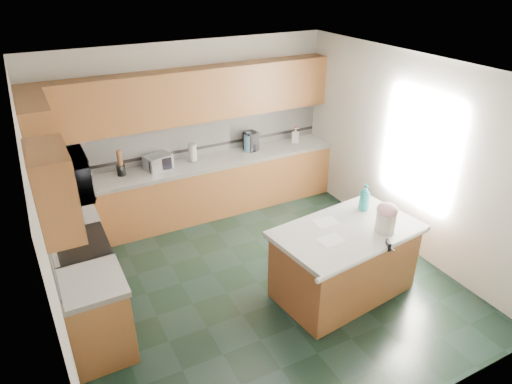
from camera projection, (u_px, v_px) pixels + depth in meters
floor at (258, 282)px, 5.90m from camera, size 4.60×4.60×0.00m
ceiling at (259, 72)px, 4.67m from camera, size 4.60×4.60×0.00m
wall_back at (189, 130)px, 7.12m from camera, size 4.60×0.04×2.70m
wall_front at (401, 311)px, 3.46m from camera, size 4.60×0.04×2.70m
wall_left at (43, 240)px, 4.33m from camera, size 0.04×4.60×2.70m
wall_right at (408, 154)px, 6.25m from camera, size 0.04×4.60×2.70m
back_base_cab at (200, 191)px, 7.29m from camera, size 4.60×0.60×0.86m
back_countertop at (198, 164)px, 7.08m from camera, size 4.60×0.64×0.06m
back_upper_cab at (191, 96)px, 6.70m from camera, size 4.60×0.33×0.78m
back_backsplash at (190, 138)px, 7.14m from camera, size 4.60×0.02×0.63m
back_accent_band at (191, 149)px, 7.23m from camera, size 4.60×0.01×0.05m
left_base_cab_rear at (75, 245)px, 5.90m from camera, size 0.60×0.82×0.86m
left_counter_rear at (69, 214)px, 5.69m from camera, size 0.64×0.82×0.06m
left_base_cab_front at (98, 319)px, 4.69m from camera, size 0.60×0.72×0.86m
left_counter_front at (90, 283)px, 4.48m from camera, size 0.64×0.72×0.06m
left_backsplash at (44, 223)px, 4.83m from camera, size 0.02×2.30×0.63m
left_accent_band at (48, 239)px, 4.92m from camera, size 0.01×2.30×0.05m
left_upper_cab_rear at (38, 133)px, 5.26m from camera, size 0.33×1.09×0.78m
left_upper_cab_front at (54, 191)px, 3.95m from camera, size 0.33×0.72×0.78m
range_body at (86, 278)px, 5.27m from camera, size 0.60×0.76×0.88m
range_oven_door at (112, 274)px, 5.41m from camera, size 0.02×0.68×0.55m
range_cooktop at (79, 245)px, 5.06m from camera, size 0.62×0.78×0.04m
range_handle at (109, 247)px, 5.25m from camera, size 0.02×0.66×0.02m
range_backguard at (51, 242)px, 4.90m from camera, size 0.06×0.76×0.18m
microwave at (64, 177)px, 4.68m from camera, size 0.50×0.73×0.41m
island_base at (344, 263)px, 5.55m from camera, size 1.71×1.11×0.86m
island_top at (347, 231)px, 5.34m from camera, size 1.82×1.22×0.06m
island_bullnose at (376, 253)px, 4.94m from camera, size 1.71×0.26×0.06m
treat_jar at (386, 222)px, 5.24m from camera, size 0.29×0.29×0.24m
treat_jar_lid at (387, 210)px, 5.17m from camera, size 0.25×0.25×0.15m
treat_jar_knob at (388, 206)px, 5.15m from camera, size 0.08×0.03×0.03m
treat_jar_knob_end_l at (385, 207)px, 5.13m from camera, size 0.04×0.04×0.04m
treat_jar_knob_end_r at (391, 205)px, 5.16m from camera, size 0.04×0.04×0.04m
soap_bottle_island at (365, 197)px, 5.66m from camera, size 0.16×0.16×0.35m
paper_sheet_a at (331, 240)px, 5.12m from camera, size 0.28×0.22×0.00m
paper_sheet_b at (326, 222)px, 5.47m from camera, size 0.30×0.23×0.00m
clamp_body at (388, 245)px, 5.01m from camera, size 0.08×0.11×0.10m
clamp_handle at (392, 250)px, 4.97m from camera, size 0.02×0.08×0.02m
knife_block at (78, 178)px, 6.33m from camera, size 0.14×0.17×0.21m
utensil_crock at (121, 170)px, 6.61m from camera, size 0.13×0.13×0.16m
utensil_bundle at (119, 158)px, 6.52m from camera, size 0.07×0.07×0.23m
toaster_oven at (158, 162)px, 6.80m from camera, size 0.44×0.36×0.22m
toaster_oven_door at (161, 165)px, 6.70m from camera, size 0.34×0.01×0.18m
paper_towel at (193, 153)px, 7.06m from camera, size 0.12×0.12×0.28m
paper_towel_base at (193, 160)px, 7.12m from camera, size 0.18×0.18×0.01m
water_jug at (249, 143)px, 7.42m from camera, size 0.17×0.17×0.28m
water_jug_neck at (249, 134)px, 7.35m from camera, size 0.08×0.08×0.04m
coffee_maker at (251, 141)px, 7.45m from camera, size 0.22×0.24×0.31m
coffee_carafe at (252, 147)px, 7.46m from camera, size 0.13×0.13×0.13m
soap_bottle_back at (295, 135)px, 7.79m from camera, size 0.16×0.16×0.26m
soap_back_cap at (296, 127)px, 7.72m from camera, size 0.02×0.02×0.03m
window_light_proxy at (419, 149)px, 6.01m from camera, size 0.02×1.40×1.10m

